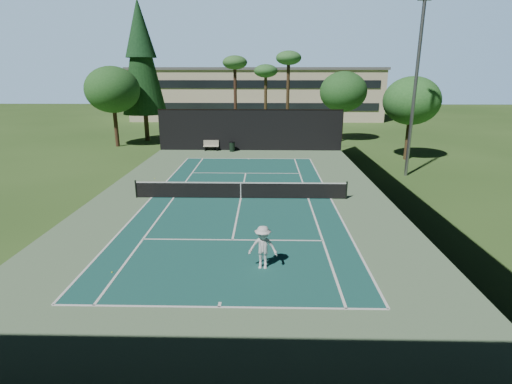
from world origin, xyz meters
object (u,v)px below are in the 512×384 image
(player, at_px, (263,247))
(trash_bin, at_px, (232,147))
(tennis_net, at_px, (241,190))
(tennis_ball_a, at_px, (112,272))
(tennis_ball_d, at_px, (155,178))
(park_bench, at_px, (211,145))
(tennis_ball_b, at_px, (179,185))
(tennis_ball_c, at_px, (247,188))

(player, xyz_separation_m, trash_bin, (-3.15, 24.42, -0.40))
(player, height_order, trash_bin, player)
(tennis_net, relative_size, trash_bin, 13.65)
(tennis_net, distance_m, tennis_ball_a, 10.58)
(tennis_net, xyz_separation_m, tennis_ball_d, (-6.52, 4.60, -0.53))
(park_bench, bearing_deg, tennis_net, -76.22)
(tennis_ball_d, bearing_deg, tennis_net, -35.20)
(player, xyz_separation_m, tennis_ball_b, (-5.79, 12.00, -0.84))
(player, bearing_deg, tennis_ball_c, 100.82)
(tennis_net, relative_size, park_bench, 8.60)
(tennis_ball_b, xyz_separation_m, tennis_ball_d, (-2.13, 1.69, -0.00))
(player, height_order, tennis_ball_c, player)
(trash_bin, bearing_deg, tennis_ball_a, -95.94)
(player, relative_size, park_bench, 1.17)
(tennis_ball_b, bearing_deg, tennis_ball_a, -89.80)
(tennis_ball_a, distance_m, tennis_ball_b, 12.54)
(tennis_ball_a, relative_size, tennis_ball_b, 0.95)
(tennis_net, distance_m, tennis_ball_b, 5.29)
(tennis_ball_c, distance_m, tennis_ball_d, 7.23)
(player, height_order, park_bench, player)
(tennis_net, bearing_deg, tennis_ball_c, 82.11)
(tennis_ball_d, bearing_deg, player, -59.93)
(player, distance_m, park_bench, 25.43)
(tennis_ball_a, distance_m, tennis_ball_c, 12.72)
(tennis_ball_d, relative_size, park_bench, 0.04)
(park_bench, bearing_deg, trash_bin, -11.99)
(tennis_ball_a, height_order, park_bench, park_bench)
(tennis_ball_a, relative_size, tennis_ball_c, 1.03)
(player, distance_m, tennis_ball_c, 11.39)
(tennis_net, height_order, tennis_ball_b, tennis_net)
(tennis_net, xyz_separation_m, player, (1.40, -9.09, 0.32))
(tennis_net, xyz_separation_m, tennis_ball_c, (0.31, 2.21, -0.53))
(trash_bin, bearing_deg, tennis_net, -83.48)
(tennis_net, distance_m, trash_bin, 15.43)
(tennis_ball_d, bearing_deg, tennis_ball_c, -19.26)
(tennis_ball_c, bearing_deg, park_bench, 107.12)
(tennis_ball_b, height_order, park_bench, park_bench)
(tennis_net, relative_size, tennis_ball_b, 189.98)
(tennis_ball_b, bearing_deg, tennis_ball_d, 141.58)
(tennis_ball_a, distance_m, trash_bin, 25.10)
(tennis_ball_c, distance_m, park_bench, 14.21)
(tennis_ball_d, height_order, trash_bin, trash_bin)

